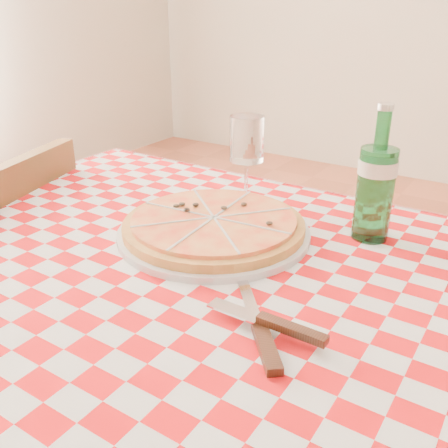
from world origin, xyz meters
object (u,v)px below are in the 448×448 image
(chair_far, at_px, (10,293))
(pizza_plate, at_px, (214,224))
(water_bottle, at_px, (377,174))
(dining_table, at_px, (214,327))
(wine_glass, at_px, (246,159))

(chair_far, bearing_deg, pizza_plate, 170.78)
(water_bottle, bearing_deg, pizza_plate, -148.24)
(dining_table, bearing_deg, wine_glass, 112.16)
(dining_table, bearing_deg, water_bottle, 59.24)
(chair_far, distance_m, pizza_plate, 0.65)
(pizza_plate, xyz_separation_m, wine_glass, (-0.04, 0.19, 0.07))
(pizza_plate, bearing_deg, chair_far, -172.86)
(chair_far, relative_size, wine_glass, 4.63)
(pizza_plate, relative_size, wine_glass, 1.94)
(chair_far, xyz_separation_m, water_bottle, (0.81, 0.22, 0.40))
(chair_far, bearing_deg, wine_glass, -170.29)
(chair_far, height_order, water_bottle, water_bottle)
(water_bottle, xyz_separation_m, wine_glass, (-0.28, 0.04, -0.03))
(pizza_plate, height_order, water_bottle, water_bottle)
(pizza_plate, bearing_deg, wine_glass, 103.31)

